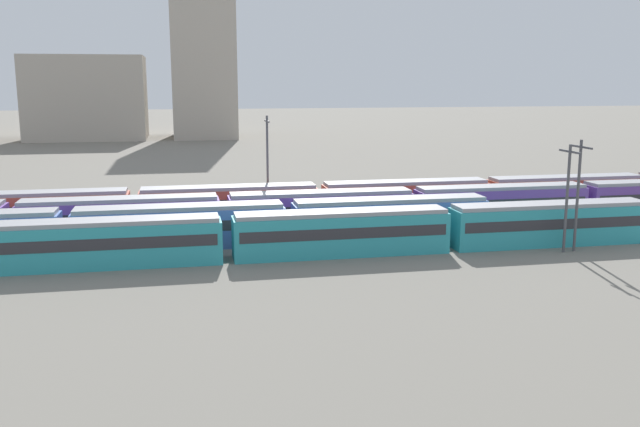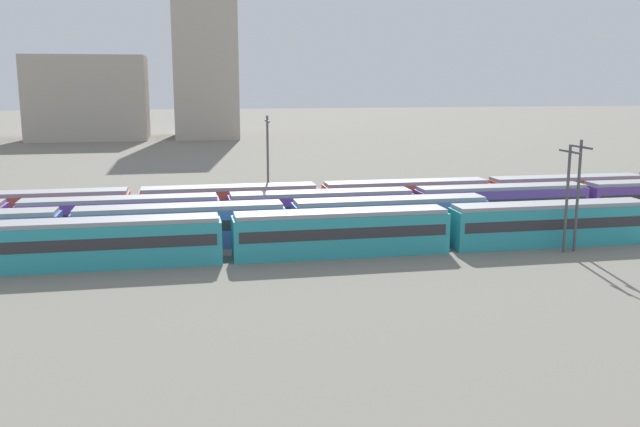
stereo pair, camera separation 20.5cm
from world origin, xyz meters
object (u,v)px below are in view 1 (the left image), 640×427
Objects in this scene: catenary_pole_2 at (578,190)px; train_track_0 at (227,237)px; train_track_1 at (181,226)px; catenary_pole_1 at (267,161)px; train_track_2 at (321,210)px; train_track_3 at (406,198)px; catenary_pole_0 at (567,193)px.

train_track_0 is at bearing 174.65° from catenary_pole_2.
train_track_1 is (-3.64, 5.20, -0.00)m from train_track_0.
catenary_pole_1 reaches higher than catenary_pole_2.
train_track_2 is at bearing 46.53° from train_track_0.
catenary_pole_2 is (8.98, -18.33, 3.38)m from train_track_3.
catenary_pole_0 is 1.11m from catenary_pole_2.
train_track_1 is at bearing 165.68° from catenary_pole_0.
catenary_pole_1 is 31.65m from catenary_pole_2.
train_track_1 is at bearing 166.42° from catenary_pole_2.
train_track_1 and train_track_3 have the same top height.
catenary_pole_0 is 30.98m from catenary_pole_1.
train_track_2 is 8.75× the size of catenary_pole_1.
catenary_pole_1 is at bearing 169.15° from train_track_3.
catenary_pole_2 reaches higher than train_track_2.
train_track_2 is at bearing -153.34° from train_track_3.
catenary_pole_2 is (19.34, -13.13, 3.38)m from train_track_2.
catenary_pole_0 reaches higher than train_track_2.
train_track_3 is at bearing 37.66° from train_track_0.
train_track_3 is (20.22, 15.60, 0.00)m from train_track_0.
catenary_pole_0 reaches higher than train_track_3.
train_track_0 and train_track_1 have the same top height.
train_track_0 is 19.65m from catenary_pole_1.
catenary_pole_0 is (28.12, -2.91, 3.20)m from train_track_0.
catenary_pole_2 is (1.08, 0.17, 0.18)m from catenary_pole_0.
train_track_2 is (13.50, 5.20, 0.00)m from train_track_1.
catenary_pole_2 is (23.56, -21.13, -0.62)m from catenary_pole_1.
train_track_2 is 23.62m from catenary_pole_2.
catenary_pole_0 is (18.26, -13.31, 3.20)m from train_track_2.
catenary_pole_1 is (-22.48, 21.30, 0.80)m from catenary_pole_0.
catenary_pole_1 reaches higher than train_track_3.
train_track_0 is 29.52m from catenary_pole_2.
train_track_0 is at bearing 174.10° from catenary_pole_0.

